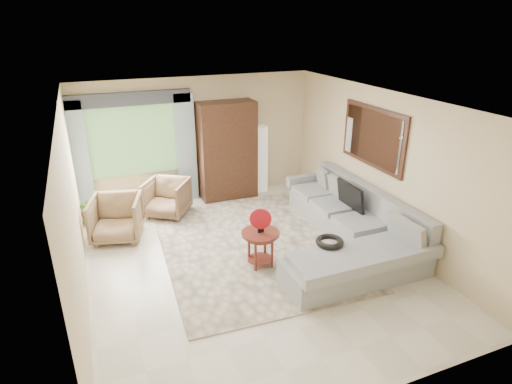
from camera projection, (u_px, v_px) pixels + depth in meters
name	position (u px, v px, depth m)	size (l,w,h in m)	color
ground	(250.00, 261.00, 7.00)	(6.00, 6.00, 0.00)	silver
area_rug	(252.00, 245.00, 7.46)	(3.00, 4.00, 0.02)	beige
sectional_sofa	(350.00, 231.00, 7.36)	(2.30, 3.46, 0.90)	#97999F
tv_screen	(350.00, 196.00, 7.67)	(0.06, 0.74, 0.48)	black
garden_hose	(330.00, 242.00, 6.48)	(0.43, 0.43, 0.09)	black
coffee_table	(260.00, 248.00, 6.76)	(0.60, 0.60, 0.60)	#531D16
red_disc	(261.00, 219.00, 6.56)	(0.34, 0.34, 0.03)	#AB111B
armchair_left	(116.00, 218.00, 7.58)	(0.84, 0.87, 0.79)	#957351
armchair_right	(167.00, 198.00, 8.50)	(0.78, 0.81, 0.73)	#8D6F4D
potted_plant	(90.00, 210.00, 8.21)	(0.47, 0.41, 0.53)	#999999
armoire	(227.00, 151.00, 9.12)	(1.20, 0.55, 2.10)	black
floor_lamp	(261.00, 159.00, 9.57)	(0.24, 0.24, 1.50)	silver
window	(133.00, 141.00, 8.54)	(1.80, 0.04, 1.40)	#669E59
curtain_left	(79.00, 160.00, 8.19)	(0.40, 0.08, 2.30)	#9EB7CC
curtain_right	(186.00, 149.00, 8.93)	(0.40, 0.08, 2.30)	#9EB7CC
valance	(128.00, 99.00, 8.16)	(2.40, 0.12, 0.26)	#1E232D
wall_mirror	(373.00, 137.00, 7.49)	(0.05, 1.70, 1.05)	black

